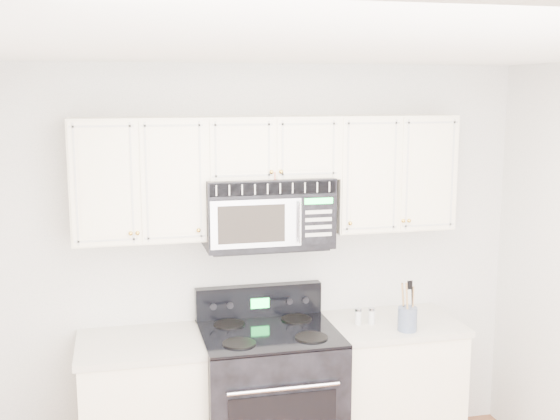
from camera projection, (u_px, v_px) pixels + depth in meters
name	position (u px, v px, depth m)	size (l,w,h in m)	color
room	(350.00, 355.00, 3.03)	(3.51, 3.51, 2.61)	brown
base_cabinet_left	(150.00, 416.00, 4.37)	(0.86, 0.65, 0.92)	#F3EBC9
base_cabinet_right	(390.00, 391.00, 4.74)	(0.86, 0.65, 0.92)	#F3EBC9
range	(269.00, 398.00, 4.49)	(0.85, 0.77, 1.14)	black
upper_cabinets	(270.00, 170.00, 4.44)	(2.44, 0.37, 0.75)	#F3EBC9
microwave	(267.00, 212.00, 4.44)	(0.80, 0.45, 0.44)	black
utensil_crock	(407.00, 318.00, 4.45)	(0.12, 0.12, 0.33)	slate
shaker_salt	(358.00, 316.00, 4.57)	(0.05, 0.05, 0.11)	silver
shaker_pepper	(372.00, 316.00, 4.58)	(0.05, 0.05, 0.11)	silver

